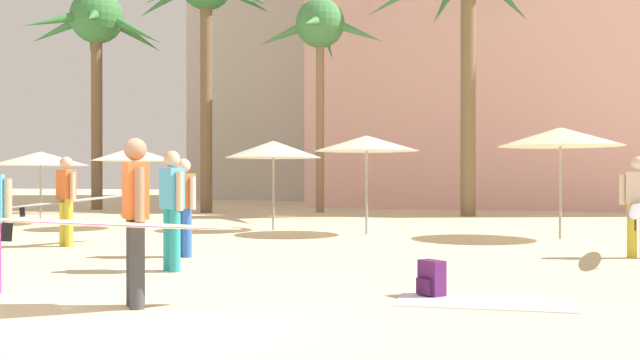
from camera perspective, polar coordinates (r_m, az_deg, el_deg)
ground at (r=6.87m, az=-18.61°, el=-11.38°), size 120.00×120.00×0.00m
hotel_pink at (r=36.45m, az=19.69°, el=13.56°), size 22.85×11.75×19.52m
palm_tree_far_left at (r=31.29m, az=-17.80°, el=11.59°), size 6.19×5.66×9.15m
palm_tree_center at (r=27.82m, az=-9.27°, el=14.27°), size 5.56×5.41×9.84m
palm_tree_right at (r=27.48m, az=-0.00°, el=11.93°), size 5.20×5.22×8.25m
cafe_umbrella_0 at (r=19.17m, az=-15.01°, el=2.05°), size 2.16×2.16×2.16m
cafe_umbrella_1 at (r=21.65m, az=-21.83°, el=1.64°), size 2.69×2.69×2.11m
cafe_umbrella_2 at (r=16.40m, az=19.01°, el=3.35°), size 2.73×2.73×2.48m
cafe_umbrella_4 at (r=16.75m, az=3.82°, el=3.00°), size 2.51×2.51×2.37m
cafe_umbrella_5 at (r=18.15m, az=-3.83°, el=2.51°), size 2.51×2.51×2.31m
beach_towel at (r=7.99m, az=13.23°, el=-9.66°), size 1.93×1.01×0.01m
backpack at (r=8.24m, az=9.05°, el=-7.99°), size 0.35×0.35×0.42m
person_near_left at (r=14.79m, az=-19.76°, el=-1.41°), size 1.51×2.65×1.78m
person_mid_left at (r=12.91m, az=24.62°, el=-1.78°), size 0.94×3.10×1.73m
person_mid_right at (r=7.57m, az=-15.26°, el=-2.98°), size 2.24×1.94×1.80m
person_mid_center at (r=12.26m, az=-11.07°, el=-1.86°), size 0.59×0.37×1.70m
person_near_right at (r=10.45m, az=-12.00°, el=-2.00°), size 0.55×0.43×1.77m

